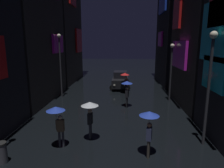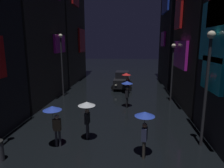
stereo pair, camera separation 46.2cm
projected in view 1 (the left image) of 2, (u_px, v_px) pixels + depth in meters
name	position (u px, v px, depth m)	size (l,w,h in m)	color
building_right_far	(179.00, 4.00, 23.91)	(4.25, 7.59, 19.16)	black
pedestrian_midstreet_centre_blue	(149.00, 121.00, 8.85)	(0.90, 0.90, 2.12)	#38332D
pedestrian_far_right_clear	(90.00, 110.00, 10.36)	(0.90, 0.90, 2.12)	#2D2D38
pedestrian_near_crossing_blue	(57.00, 116.00, 9.58)	(0.90, 0.90, 2.12)	#2D2D38
pedestrian_foreground_left_blue	(127.00, 87.00, 15.80)	(0.90, 0.90, 2.12)	black
pedestrian_midstreet_left_red	(125.00, 77.00, 20.06)	(0.90, 0.90, 2.12)	black
car_distant	(120.00, 80.00, 22.70)	(2.30, 4.18, 1.92)	black
streetlamp_right_far	(171.00, 65.00, 17.22)	(0.36, 0.36, 5.01)	#2D2D33
streetlamp_left_far	(60.00, 59.00, 18.48)	(0.36, 0.36, 5.88)	#2D2D33
streetlamp_right_near	(210.00, 77.00, 9.51)	(0.36, 0.36, 5.63)	#2D2D33
trash_bin	(2.00, 153.00, 8.56)	(0.46, 0.46, 0.93)	#3F3F47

